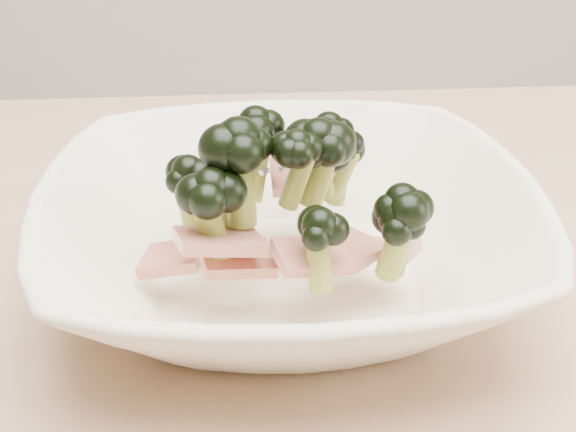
% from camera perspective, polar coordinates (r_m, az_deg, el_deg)
% --- Properties ---
extents(broccoli_dish, '(0.29, 0.29, 0.12)m').
position_cam_1_polar(broccoli_dish, '(0.48, 0.02, -1.08)').
color(broccoli_dish, white).
rests_on(broccoli_dish, dining_table).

